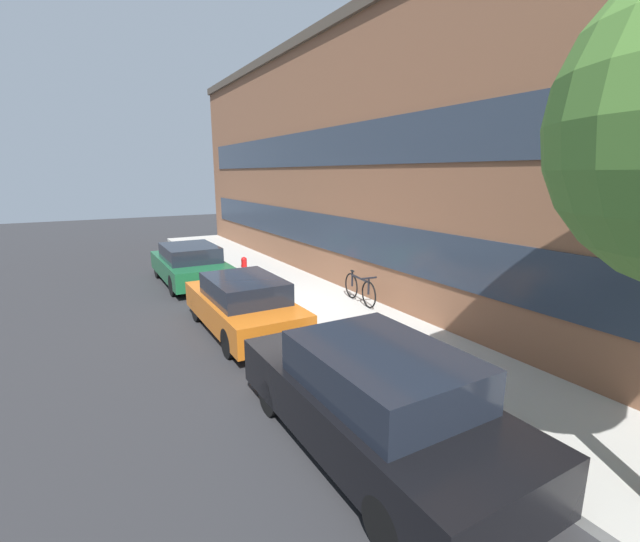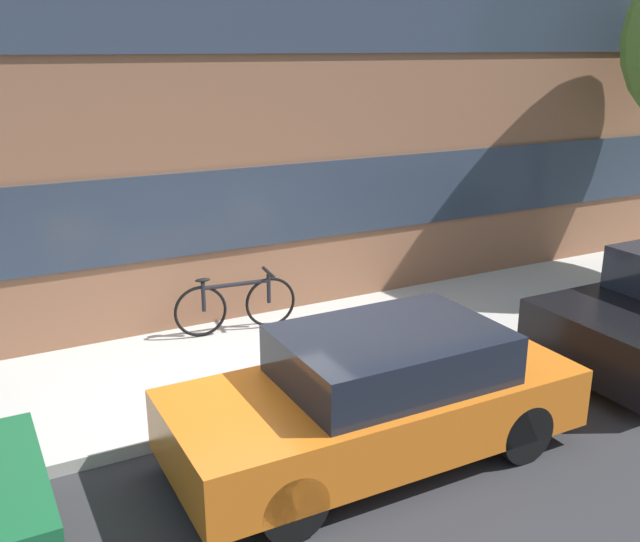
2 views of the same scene
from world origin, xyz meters
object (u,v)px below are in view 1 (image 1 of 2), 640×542
(parked_car_black, at_px, (374,399))
(parked_car_orange, at_px, (243,304))
(parked_car_green, at_px, (190,264))
(bicycle, at_px, (360,288))
(fire_hydrant, at_px, (244,267))

(parked_car_black, bearing_deg, parked_car_orange, 0.00)
(parked_car_green, relative_size, bicycle, 2.51)
(bicycle, bearing_deg, parked_car_black, -27.00)
(parked_car_green, bearing_deg, parked_car_orange, -180.00)
(parked_car_orange, height_order, bicycle, parked_car_orange)
(fire_hydrant, bearing_deg, parked_car_orange, -20.15)
(parked_car_green, relative_size, fire_hydrant, 5.88)
(parked_car_green, xyz_separation_m, parked_car_orange, (5.01, 0.00, -0.01))
(parked_car_orange, distance_m, fire_hydrant, 4.58)
(parked_car_orange, xyz_separation_m, fire_hydrant, (-4.30, 1.58, -0.15))
(parked_car_black, xyz_separation_m, fire_hydrant, (-9.12, 1.58, -0.21))
(parked_car_green, height_order, fire_hydrant, parked_car_green)
(parked_car_orange, bearing_deg, fire_hydrant, -20.15)
(fire_hydrant, relative_size, bicycle, 0.43)
(parked_car_green, distance_m, fire_hydrant, 1.73)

